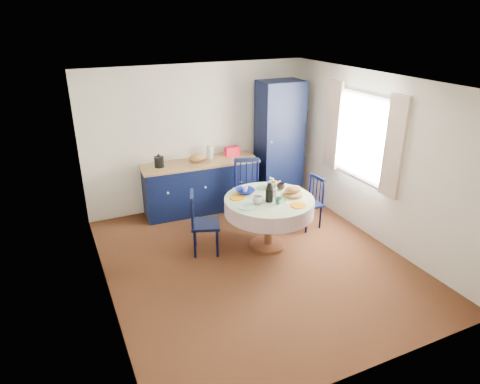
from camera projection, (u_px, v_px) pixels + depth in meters
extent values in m
plane|color=black|center=(255.00, 261.00, 6.09)|extent=(4.50, 4.50, 0.00)
plane|color=white|center=(258.00, 82.00, 5.11)|extent=(4.50, 4.50, 0.00)
cube|color=beige|center=(198.00, 137.00, 7.48)|extent=(4.00, 0.02, 2.50)
cube|color=beige|center=(99.00, 206.00, 4.82)|extent=(0.02, 4.50, 2.50)
cube|color=beige|center=(376.00, 159.00, 6.37)|extent=(0.02, 4.50, 2.50)
plane|color=white|center=(364.00, 138.00, 6.52)|extent=(0.00, 1.20, 1.20)
cube|color=beige|center=(394.00, 148.00, 5.89)|extent=(0.05, 0.34, 1.45)
cube|color=beige|center=(333.00, 125.00, 7.06)|extent=(0.05, 0.34, 1.45)
cube|color=black|center=(200.00, 187.00, 7.52)|extent=(1.98, 0.67, 0.86)
cube|color=#A5874B|center=(199.00, 163.00, 7.34)|extent=(2.04, 0.72, 0.04)
cube|color=#B61229|center=(233.00, 152.00, 7.59)|extent=(0.27, 0.15, 0.16)
cube|color=#A5874B|center=(198.00, 162.00, 7.28)|extent=(0.35, 0.25, 0.02)
ellipsoid|color=#A77240|center=(198.00, 158.00, 7.25)|extent=(0.31, 0.20, 0.13)
cylinder|color=silver|center=(210.00, 152.00, 7.46)|extent=(0.12, 0.12, 0.22)
cube|color=black|center=(279.00, 142.00, 7.75)|extent=(0.78, 0.57, 2.19)
cylinder|color=white|center=(272.00, 142.00, 7.35)|extent=(0.04, 0.02, 0.04)
cylinder|color=white|center=(271.00, 178.00, 7.61)|extent=(0.04, 0.02, 0.04)
cylinder|color=#5B2F1A|center=(268.00, 245.00, 6.47)|extent=(0.54, 0.54, 0.05)
cylinder|color=#5B2F1A|center=(268.00, 223.00, 6.33)|extent=(0.11, 0.11, 0.72)
cylinder|color=#5B2F1A|center=(269.00, 200.00, 6.18)|extent=(1.24, 1.24, 0.03)
cylinder|color=silver|center=(269.00, 206.00, 6.22)|extent=(1.30, 1.30, 0.22)
cylinder|color=beige|center=(269.00, 199.00, 6.17)|extent=(1.30, 1.30, 0.01)
cylinder|color=#94C9CA|center=(247.00, 207.00, 5.88)|extent=(0.22, 0.22, 0.01)
cylinder|color=#CE7309|center=(298.00, 205.00, 5.94)|extent=(0.22, 0.22, 0.01)
cylinder|color=navy|center=(291.00, 192.00, 6.36)|extent=(0.22, 0.22, 0.01)
cylinder|color=#78AA6E|center=(264.00, 188.00, 6.52)|extent=(0.22, 0.22, 0.01)
cylinder|color=#CE7309|center=(237.00, 198.00, 6.18)|extent=(0.22, 0.22, 0.01)
cylinder|color=#A37841|center=(293.00, 194.00, 6.24)|extent=(0.28, 0.28, 0.05)
ellipsoid|color=#A77240|center=(293.00, 189.00, 6.21)|extent=(0.26, 0.16, 0.11)
cube|color=silver|center=(259.00, 196.00, 6.19)|extent=(0.10, 0.07, 0.04)
cylinder|color=black|center=(217.00, 244.00, 6.11)|extent=(0.04, 0.04, 0.43)
cylinder|color=black|center=(217.00, 232.00, 6.43)|extent=(0.04, 0.04, 0.43)
cylinder|color=black|center=(195.00, 245.00, 6.09)|extent=(0.04, 0.04, 0.43)
cylinder|color=black|center=(195.00, 233.00, 6.40)|extent=(0.04, 0.04, 0.43)
cube|color=black|center=(206.00, 224.00, 6.17)|extent=(0.52, 0.53, 0.04)
cylinder|color=black|center=(192.00, 215.00, 5.90)|extent=(0.04, 0.04, 0.48)
cylinder|color=black|center=(193.00, 205.00, 6.21)|extent=(0.04, 0.04, 0.48)
cube|color=black|center=(192.00, 195.00, 5.97)|extent=(0.17, 0.37, 0.06)
cylinder|color=black|center=(192.00, 214.00, 5.98)|extent=(0.02, 0.02, 0.40)
cylinder|color=black|center=(192.00, 211.00, 6.07)|extent=(0.02, 0.02, 0.40)
cylinder|color=black|center=(192.00, 208.00, 6.15)|extent=(0.02, 0.02, 0.40)
cylinder|color=black|center=(238.00, 212.00, 7.02)|extent=(0.04, 0.04, 0.48)
cylinder|color=black|center=(261.00, 211.00, 7.06)|extent=(0.04, 0.04, 0.48)
cylinder|color=black|center=(236.00, 203.00, 7.34)|extent=(0.04, 0.04, 0.48)
cylinder|color=black|center=(257.00, 202.00, 7.38)|extent=(0.04, 0.04, 0.48)
cube|color=black|center=(248.00, 193.00, 7.10)|extent=(0.58, 0.57, 0.04)
cylinder|color=black|center=(235.00, 174.00, 7.16)|extent=(0.04, 0.04, 0.53)
cylinder|color=black|center=(258.00, 173.00, 7.20)|extent=(0.04, 0.04, 0.53)
cube|color=black|center=(247.00, 160.00, 7.08)|extent=(0.41, 0.17, 0.07)
cylinder|color=black|center=(241.00, 175.00, 7.18)|extent=(0.02, 0.02, 0.44)
cylinder|color=black|center=(247.00, 175.00, 7.19)|extent=(0.02, 0.02, 0.44)
cylinder|color=black|center=(252.00, 175.00, 7.20)|extent=(0.02, 0.02, 0.44)
cylinder|color=black|center=(294.00, 214.00, 7.04)|extent=(0.03, 0.03, 0.39)
cylinder|color=black|center=(306.00, 222.00, 6.80)|extent=(0.03, 0.03, 0.39)
cylinder|color=black|center=(308.00, 210.00, 7.18)|extent=(0.03, 0.03, 0.39)
cylinder|color=black|center=(320.00, 217.00, 6.94)|extent=(0.03, 0.03, 0.39)
cube|color=black|center=(308.00, 204.00, 6.91)|extent=(0.41, 0.42, 0.04)
cylinder|color=black|center=(310.00, 186.00, 7.02)|extent=(0.03, 0.03, 0.44)
cylinder|color=black|center=(323.00, 192.00, 6.78)|extent=(0.03, 0.03, 0.44)
cube|color=black|center=(318.00, 178.00, 6.82)|extent=(0.08, 0.35, 0.05)
cylinder|color=black|center=(313.00, 189.00, 6.97)|extent=(0.02, 0.02, 0.37)
cylinder|color=black|center=(317.00, 190.00, 6.91)|extent=(0.02, 0.02, 0.37)
cylinder|color=black|center=(320.00, 192.00, 6.84)|extent=(0.02, 0.02, 0.37)
imported|color=silver|center=(258.00, 200.00, 6.00)|extent=(0.14, 0.14, 0.11)
imported|color=#236557|center=(278.00, 201.00, 5.98)|extent=(0.10, 0.10, 0.09)
imported|color=black|center=(281.00, 186.00, 6.46)|extent=(0.13, 0.13, 0.10)
imported|color=silver|center=(245.00, 189.00, 6.38)|extent=(0.09, 0.09, 0.09)
imported|color=navy|center=(245.00, 191.00, 6.33)|extent=(0.27, 0.27, 0.07)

